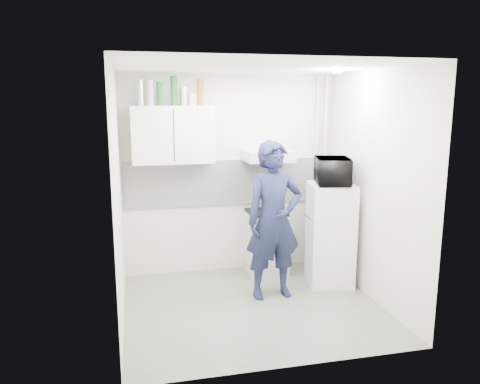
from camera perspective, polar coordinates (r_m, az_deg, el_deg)
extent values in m
plane|color=#646658|center=(5.39, 1.57, -13.74)|extent=(2.80, 2.80, 0.00)
plane|color=white|center=(4.90, 1.74, 15.04)|extent=(2.80, 2.80, 0.00)
plane|color=silver|center=(6.18, -1.26, 2.14)|extent=(2.80, 0.00, 2.80)
plane|color=silver|center=(4.83, -14.65, -0.76)|extent=(0.00, 2.60, 2.60)
plane|color=silver|center=(5.50, 15.92, 0.59)|extent=(0.00, 2.60, 2.60)
imported|color=#171B3A|center=(5.37, 4.14, -3.48)|extent=(0.70, 0.49, 1.83)
cube|color=#BBBBBB|center=(6.25, 3.19, -6.22)|extent=(0.51, 0.51, 0.81)
cube|color=white|center=(5.90, 10.95, -5.11)|extent=(0.61, 0.61, 1.27)
cube|color=black|center=(6.14, 3.23, -2.48)|extent=(0.48, 0.48, 0.03)
cylinder|color=silver|center=(6.20, 3.48, -1.78)|extent=(0.16, 0.16, 0.09)
imported|color=black|center=(5.73, 11.24, 2.52)|extent=(0.65, 0.52, 0.32)
cylinder|color=silver|center=(5.81, -12.04, 11.73)|extent=(0.07, 0.07, 0.30)
cylinder|color=#B2B7BC|center=(5.81, -10.91, 11.78)|extent=(0.08, 0.08, 0.30)
cylinder|color=#144C1E|center=(5.82, -9.80, 11.72)|extent=(0.07, 0.07, 0.28)
cylinder|color=#144C1E|center=(5.83, -8.06, 12.12)|extent=(0.08, 0.08, 0.35)
cylinder|color=silver|center=(5.84, -6.90, 11.48)|extent=(0.09, 0.09, 0.22)
cylinder|color=#B2B7BC|center=(5.85, -5.76, 11.17)|extent=(0.08, 0.08, 0.15)
cylinder|color=brown|center=(5.87, -4.90, 12.02)|extent=(0.08, 0.08, 0.32)
cube|color=white|center=(5.84, -8.21, 6.94)|extent=(1.00, 0.35, 0.70)
cube|color=#BBBBBB|center=(6.01, 3.43, 4.46)|extent=(0.60, 0.50, 0.14)
cube|color=white|center=(6.18, -1.23, 1.20)|extent=(2.74, 0.03, 0.60)
cylinder|color=#BBBBBB|center=(6.49, 10.21, 2.40)|extent=(0.05, 0.05, 2.60)
cylinder|color=#BBBBBB|center=(6.45, 9.22, 2.37)|extent=(0.04, 0.04, 2.60)
cylinder|color=white|center=(5.42, 11.78, 14.13)|extent=(0.10, 0.10, 0.02)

